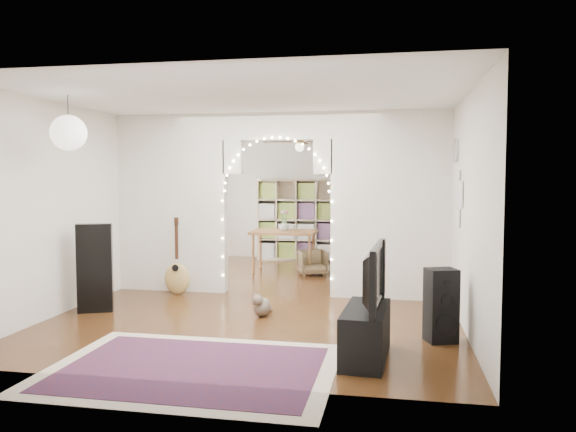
% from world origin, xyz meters
% --- Properties ---
extents(floor, '(7.50, 7.50, 0.00)m').
position_xyz_m(floor, '(0.00, 0.00, 0.00)').
color(floor, black).
rests_on(floor, ground).
extents(ceiling, '(5.00, 7.50, 0.02)m').
position_xyz_m(ceiling, '(0.00, 0.00, 2.70)').
color(ceiling, white).
rests_on(ceiling, wall_back).
extents(wall_back, '(5.00, 0.02, 2.70)m').
position_xyz_m(wall_back, '(0.00, 3.75, 1.35)').
color(wall_back, silver).
rests_on(wall_back, floor).
extents(wall_front, '(5.00, 0.02, 2.70)m').
position_xyz_m(wall_front, '(0.00, -3.75, 1.35)').
color(wall_front, silver).
rests_on(wall_front, floor).
extents(wall_left, '(0.02, 7.50, 2.70)m').
position_xyz_m(wall_left, '(-2.50, 0.00, 1.35)').
color(wall_left, silver).
rests_on(wall_left, floor).
extents(wall_right, '(0.02, 7.50, 2.70)m').
position_xyz_m(wall_right, '(2.50, 0.00, 1.35)').
color(wall_right, silver).
rests_on(wall_right, floor).
extents(divider_wall, '(5.00, 0.20, 2.70)m').
position_xyz_m(divider_wall, '(0.00, 0.00, 1.42)').
color(divider_wall, silver).
rests_on(divider_wall, floor).
extents(fairy_lights, '(1.64, 0.04, 1.60)m').
position_xyz_m(fairy_lights, '(0.00, -0.13, 1.55)').
color(fairy_lights, '#FFEABF').
rests_on(fairy_lights, divider_wall).
extents(window, '(0.04, 1.20, 1.40)m').
position_xyz_m(window, '(-2.47, 1.80, 1.50)').
color(window, white).
rests_on(window, wall_left).
extents(wall_clock, '(0.03, 0.31, 0.31)m').
position_xyz_m(wall_clock, '(2.48, -0.60, 2.10)').
color(wall_clock, white).
rests_on(wall_clock, wall_right).
extents(picture_frames, '(0.02, 0.50, 0.70)m').
position_xyz_m(picture_frames, '(2.48, -1.00, 1.50)').
color(picture_frames, white).
rests_on(picture_frames, wall_right).
extents(paper_lantern, '(0.40, 0.40, 0.40)m').
position_xyz_m(paper_lantern, '(-1.90, -2.40, 2.25)').
color(paper_lantern, white).
rests_on(paper_lantern, ceiling).
extents(ceiling_fan, '(1.10, 1.10, 0.30)m').
position_xyz_m(ceiling_fan, '(0.00, 2.00, 2.40)').
color(ceiling_fan, gold).
rests_on(ceiling_fan, ceiling).
extents(area_rug, '(2.63, 1.97, 0.02)m').
position_xyz_m(area_rug, '(-0.11, -3.40, 0.01)').
color(area_rug, maroon).
rests_on(area_rug, floor).
extents(guitar_case, '(0.46, 0.30, 1.15)m').
position_xyz_m(guitar_case, '(-2.11, -1.54, 0.58)').
color(guitar_case, black).
rests_on(guitar_case, floor).
extents(acoustic_guitar, '(0.40, 0.17, 0.98)m').
position_xyz_m(acoustic_guitar, '(-1.48, -0.31, 0.43)').
color(acoustic_guitar, tan).
rests_on(acoustic_guitar, floor).
extents(tabby_cat, '(0.27, 0.50, 0.33)m').
position_xyz_m(tabby_cat, '(0.07, -1.37, 0.13)').
color(tabby_cat, brown).
rests_on(tabby_cat, floor).
extents(floor_speaker, '(0.38, 0.35, 0.79)m').
position_xyz_m(floor_speaker, '(2.20, -2.08, 0.39)').
color(floor_speaker, black).
rests_on(floor_speaker, floor).
extents(media_console, '(0.46, 1.02, 0.50)m').
position_xyz_m(media_console, '(1.44, -2.81, 0.25)').
color(media_console, black).
rests_on(media_console, floor).
extents(tv, '(0.21, 1.08, 0.62)m').
position_xyz_m(tv, '(1.44, -2.81, 0.81)').
color(tv, black).
rests_on(tv, media_console).
extents(bookcase, '(1.71, 1.02, 1.71)m').
position_xyz_m(bookcase, '(-0.29, 3.50, 0.86)').
color(bookcase, tan).
rests_on(bookcase, floor).
extents(dining_table, '(1.22, 0.82, 0.76)m').
position_xyz_m(dining_table, '(-0.30, 2.05, 0.68)').
color(dining_table, brown).
rests_on(dining_table, floor).
extents(flower_vase, '(0.19, 0.19, 0.19)m').
position_xyz_m(flower_vase, '(-0.30, 2.05, 0.85)').
color(flower_vase, silver).
rests_on(flower_vase, dining_table).
extents(dining_chair_left, '(0.63, 0.63, 0.45)m').
position_xyz_m(dining_chair_left, '(0.29, 1.69, 0.23)').
color(dining_chair_left, brown).
rests_on(dining_chair_left, floor).
extents(dining_chair_right, '(0.65, 0.67, 0.54)m').
position_xyz_m(dining_chair_right, '(0.99, 2.49, 0.27)').
color(dining_chair_right, brown).
rests_on(dining_chair_right, floor).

